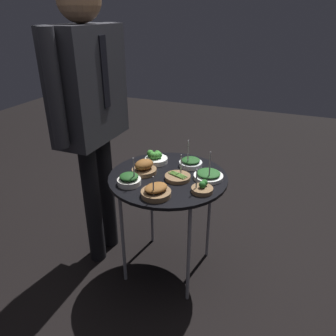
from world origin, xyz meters
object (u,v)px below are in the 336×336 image
bowl_broccoli_back_left (202,188)px  bowl_asparagus_back_right (178,177)px  bowl_broccoli_mid_left (156,158)px  bowl_spinach_front_center (191,163)px  bowl_roast_center (156,191)px  serving_cart (168,183)px  waiter_figure (89,100)px  bowl_spinach_front_left (208,175)px  bowl_roast_near_rim (144,167)px  bowl_spinach_far_rim (129,180)px

bowl_broccoli_back_left → bowl_asparagus_back_right: bearing=63.2°
bowl_broccoli_mid_left → bowl_broccoli_back_left: (-0.24, -0.37, -0.01)m
bowl_spinach_front_center → bowl_broccoli_back_left: bearing=-150.3°
bowl_asparagus_back_right → bowl_broccoli_mid_left: bowl_asparagus_back_right is taller
bowl_spinach_front_center → bowl_broccoli_mid_left: bearing=98.3°
bowl_roast_center → bowl_broccoli_mid_left: (0.37, 0.17, 0.00)m
serving_cart → bowl_broccoli_mid_left: size_ratio=4.85×
bowl_broccoli_back_left → waiter_figure: waiter_figure is taller
bowl_spinach_front_left → bowl_broccoli_mid_left: bearing=77.0°
bowl_roast_near_rim → waiter_figure: (0.01, 0.33, 0.36)m
serving_cart → bowl_roast_center: (-0.23, -0.03, 0.07)m
bowl_broccoli_mid_left → bowl_broccoli_back_left: bearing=-122.7°
bowl_broccoli_back_left → bowl_spinach_front_left: bearing=4.0°
bowl_asparagus_back_right → bowl_spinach_front_center: bearing=-4.3°
bowl_broccoli_mid_left → bowl_broccoli_back_left: bowl_broccoli_back_left is taller
bowl_spinach_front_center → bowl_broccoli_mid_left: (-0.03, 0.22, 0.01)m
bowl_roast_near_rim → bowl_spinach_front_left: (0.07, -0.36, -0.01)m
serving_cart → bowl_spinach_front_center: size_ratio=3.78×
bowl_roast_near_rim → bowl_spinach_far_rim: size_ratio=0.88×
bowl_roast_center → bowl_spinach_far_rim: size_ratio=0.95×
bowl_spinach_far_rim → bowl_asparagus_back_right: bearing=-54.8°
bowl_roast_near_rim → bowl_asparagus_back_right: bowl_asparagus_back_right is taller
bowl_spinach_far_rim → bowl_spinach_front_left: 0.44m
serving_cart → bowl_broccoli_mid_left: bearing=44.8°
serving_cart → waiter_figure: 0.65m
waiter_figure → bowl_spinach_front_left: bearing=-84.6°
waiter_figure → bowl_roast_center: bearing=-113.6°
bowl_spinach_front_center → bowl_roast_near_rim: size_ratio=1.25×
bowl_roast_center → bowl_spinach_front_left: 0.35m
bowl_roast_center → bowl_broccoli_back_left: (0.13, -0.21, -0.01)m
bowl_roast_center → bowl_broccoli_back_left: bowl_roast_center is taller
bowl_broccoli_mid_left → waiter_figure: size_ratio=0.08×
bowl_broccoli_back_left → waiter_figure: size_ratio=0.08×
bowl_asparagus_back_right → serving_cart: bearing=77.9°
bowl_asparagus_back_right → bowl_spinach_far_rim: bowl_spinach_far_rim is taller
bowl_spinach_far_rim → bowl_broccoli_back_left: bowl_spinach_far_rim is taller
bowl_spinach_front_center → waiter_figure: size_ratio=0.11×
bowl_spinach_front_left → bowl_spinach_far_rim: bearing=120.9°
serving_cart → bowl_spinach_far_rim: bearing=137.2°
bowl_spinach_front_center → bowl_roast_near_rim: bowl_spinach_front_center is taller
serving_cart → bowl_spinach_front_left: size_ratio=3.76×
bowl_roast_center → bowl_asparagus_back_right: same height
bowl_spinach_front_center → bowl_roast_center: size_ratio=1.15×
serving_cart → bowl_spinach_front_center: 0.20m
serving_cart → bowl_spinach_far_rim: (-0.17, 0.16, 0.07)m
bowl_roast_near_rim → bowl_spinach_front_left: size_ratio=0.80×
bowl_roast_center → bowl_spinach_far_rim: (0.06, 0.18, 0.00)m
bowl_spinach_far_rim → bowl_roast_near_rim: bearing=-5.7°
bowl_roast_center → bowl_asparagus_back_right: (0.22, -0.04, -0.01)m
bowl_asparagus_back_right → bowl_spinach_far_rim: bearing=125.2°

